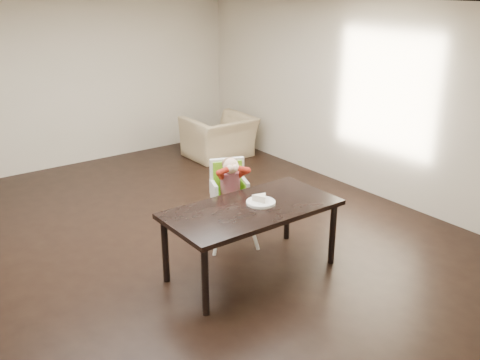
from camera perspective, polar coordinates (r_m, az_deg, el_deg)
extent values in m
plane|color=black|center=(6.52, -6.47, -6.17)|extent=(7.00, 7.00, 0.00)
cube|color=beige|center=(9.19, -18.13, 9.69)|extent=(6.00, 0.02, 2.70)
cube|color=beige|center=(3.63, 22.09, -6.65)|extent=(6.00, 0.02, 2.70)
cube|color=beige|center=(7.92, 12.37, 8.64)|extent=(0.02, 7.00, 2.70)
cube|color=white|center=(5.84, -7.57, 18.23)|extent=(6.00, 7.00, 0.02)
cube|color=black|center=(5.47, 1.28, -3.11)|extent=(1.80, 0.90, 0.05)
cylinder|color=black|center=(4.95, -3.73, -10.75)|extent=(0.07, 0.07, 0.70)
cylinder|color=black|center=(5.88, 9.84, -5.67)|extent=(0.07, 0.07, 0.70)
cylinder|color=black|center=(5.51, -7.97, -7.46)|extent=(0.07, 0.07, 0.70)
cylinder|color=black|center=(6.36, 5.05, -3.36)|extent=(0.07, 0.07, 0.70)
cylinder|color=white|center=(6.04, -2.38, -5.35)|extent=(0.05, 0.05, 0.56)
cylinder|color=white|center=(6.14, 1.27, -4.92)|extent=(0.05, 0.05, 0.56)
cylinder|color=white|center=(6.40, -3.21, -3.84)|extent=(0.05, 0.05, 0.56)
cylinder|color=white|center=(6.49, 0.25, -3.45)|extent=(0.05, 0.05, 0.56)
cube|color=white|center=(6.15, -1.03, -2.00)|extent=(0.50, 0.48, 0.05)
cube|color=#6DC719|center=(6.14, -1.03, -1.70)|extent=(0.41, 0.40, 0.03)
cube|color=white|center=(6.21, -1.40, 0.49)|extent=(0.39, 0.19, 0.42)
cube|color=#6DC719|center=(6.18, -1.34, 0.32)|extent=(0.32, 0.14, 0.38)
cube|color=black|center=(6.10, -1.75, 0.02)|extent=(0.09, 0.18, 0.02)
cube|color=black|center=(6.13, -0.57, 0.14)|extent=(0.09, 0.18, 0.02)
cylinder|color=#A31221|center=(6.08, -1.04, -0.39)|extent=(0.30, 0.30, 0.27)
sphere|color=beige|center=(5.99, -1.01, 1.52)|extent=(0.23, 0.23, 0.18)
ellipsoid|color=brown|center=(6.01, -1.07, 1.77)|extent=(0.23, 0.23, 0.14)
sphere|color=beige|center=(5.89, -1.11, 1.24)|extent=(0.10, 0.10, 0.08)
sphere|color=beige|center=(5.91, -0.45, 1.30)|extent=(0.10, 0.10, 0.08)
cylinder|color=white|center=(5.53, 2.23, -2.43)|extent=(0.40, 0.40, 0.02)
torus|color=white|center=(5.52, 2.23, -2.31)|extent=(0.40, 0.40, 0.02)
imported|color=tan|center=(9.31, -2.23, 5.32)|extent=(1.10, 0.71, 0.96)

